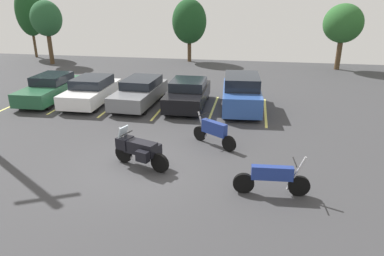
{
  "coord_description": "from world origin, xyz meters",
  "views": [
    {
      "loc": [
        3.84,
        -10.44,
        5.66
      ],
      "look_at": [
        1.73,
        1.55,
        1.02
      ],
      "focal_mm": 32.84,
      "sensor_mm": 36.0,
      "label": 1
    }
  ],
  "objects_px": {
    "motorcycle_touring": "(139,149)",
    "car_green": "(51,88)",
    "motorcycle_third": "(214,132)",
    "car_black": "(188,94)",
    "motorcycle_second": "(272,178)",
    "car_blue": "(241,93)",
    "car_white": "(92,91)",
    "car_grey": "(140,92)"
  },
  "relations": [
    {
      "from": "motorcycle_second",
      "to": "motorcycle_third",
      "type": "height_order",
      "value": "motorcycle_second"
    },
    {
      "from": "car_grey",
      "to": "car_black",
      "type": "height_order",
      "value": "car_black"
    },
    {
      "from": "motorcycle_third",
      "to": "car_black",
      "type": "height_order",
      "value": "car_black"
    },
    {
      "from": "car_blue",
      "to": "motorcycle_third",
      "type": "bearing_deg",
      "value": -99.85
    },
    {
      "from": "car_white",
      "to": "car_black",
      "type": "bearing_deg",
      "value": 3.36
    },
    {
      "from": "car_black",
      "to": "car_green",
      "type": "bearing_deg",
      "value": -179.11
    },
    {
      "from": "motorcycle_second",
      "to": "car_grey",
      "type": "xyz_separation_m",
      "value": [
        -6.78,
        8.29,
        0.15
      ]
    },
    {
      "from": "motorcycle_third",
      "to": "car_black",
      "type": "distance_m",
      "value": 5.39
    },
    {
      "from": "motorcycle_second",
      "to": "car_grey",
      "type": "relative_size",
      "value": 0.48
    },
    {
      "from": "motorcycle_touring",
      "to": "car_black",
      "type": "distance_m",
      "value": 7.29
    },
    {
      "from": "motorcycle_touring",
      "to": "car_green",
      "type": "distance_m",
      "value": 10.39
    },
    {
      "from": "motorcycle_second",
      "to": "car_grey",
      "type": "height_order",
      "value": "car_grey"
    },
    {
      "from": "motorcycle_touring",
      "to": "motorcycle_second",
      "type": "relative_size",
      "value": 0.94
    },
    {
      "from": "motorcycle_third",
      "to": "car_grey",
      "type": "height_order",
      "value": "car_grey"
    },
    {
      "from": "car_green",
      "to": "car_blue",
      "type": "bearing_deg",
      "value": 0.28
    },
    {
      "from": "motorcycle_second",
      "to": "car_black",
      "type": "relative_size",
      "value": 0.51
    },
    {
      "from": "motorcycle_third",
      "to": "car_white",
      "type": "height_order",
      "value": "car_white"
    },
    {
      "from": "car_black",
      "to": "car_blue",
      "type": "height_order",
      "value": "car_blue"
    },
    {
      "from": "car_grey",
      "to": "motorcycle_third",
      "type": "bearing_deg",
      "value": -46.9
    },
    {
      "from": "car_white",
      "to": "car_blue",
      "type": "xyz_separation_m",
      "value": [
        8.19,
        0.24,
        0.18
      ]
    },
    {
      "from": "motorcycle_third",
      "to": "car_green",
      "type": "distance_m",
      "value": 11.03
    },
    {
      "from": "motorcycle_touring",
      "to": "car_white",
      "type": "xyz_separation_m",
      "value": [
        -4.98,
        6.97,
        0.04
      ]
    },
    {
      "from": "car_black",
      "to": "car_blue",
      "type": "relative_size",
      "value": 0.99
    },
    {
      "from": "motorcycle_touring",
      "to": "motorcycle_third",
      "type": "height_order",
      "value": "motorcycle_touring"
    },
    {
      "from": "car_white",
      "to": "car_black",
      "type": "relative_size",
      "value": 0.99
    },
    {
      "from": "motorcycle_touring",
      "to": "car_black",
      "type": "height_order",
      "value": "car_black"
    },
    {
      "from": "motorcycle_touring",
      "to": "car_blue",
      "type": "relative_size",
      "value": 0.47
    },
    {
      "from": "car_blue",
      "to": "car_white",
      "type": "bearing_deg",
      "value": -178.29
    },
    {
      "from": "motorcycle_touring",
      "to": "car_black",
      "type": "xyz_separation_m",
      "value": [
        0.37,
        7.28,
        0.04
      ]
    },
    {
      "from": "car_grey",
      "to": "car_black",
      "type": "xyz_separation_m",
      "value": [
        2.65,
        0.06,
        0.0
      ]
    },
    {
      "from": "motorcycle_third",
      "to": "car_grey",
      "type": "distance_m",
      "value": 6.78
    },
    {
      "from": "motorcycle_touring",
      "to": "car_white",
      "type": "height_order",
      "value": "car_white"
    },
    {
      "from": "motorcycle_touring",
      "to": "car_blue",
      "type": "height_order",
      "value": "car_blue"
    },
    {
      "from": "car_green",
      "to": "car_black",
      "type": "xyz_separation_m",
      "value": [
        7.91,
        0.12,
        0.01
      ]
    },
    {
      "from": "car_green",
      "to": "car_black",
      "type": "relative_size",
      "value": 1.1
    },
    {
      "from": "car_black",
      "to": "car_grey",
      "type": "bearing_deg",
      "value": -178.65
    },
    {
      "from": "motorcycle_third",
      "to": "car_green",
      "type": "relative_size",
      "value": 0.37
    },
    {
      "from": "motorcycle_second",
      "to": "car_blue",
      "type": "bearing_deg",
      "value": 98.84
    },
    {
      "from": "motorcycle_second",
      "to": "car_blue",
      "type": "xyz_separation_m",
      "value": [
        -1.29,
        8.28,
        0.34
      ]
    },
    {
      "from": "motorcycle_second",
      "to": "motorcycle_touring",
      "type": "bearing_deg",
      "value": 166.59
    },
    {
      "from": "motorcycle_second",
      "to": "car_blue",
      "type": "relative_size",
      "value": 0.5
    },
    {
      "from": "car_blue",
      "to": "car_grey",
      "type": "bearing_deg",
      "value": 179.93
    }
  ]
}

